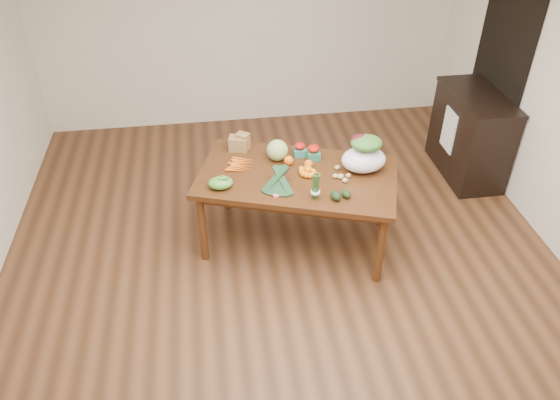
{
  "coord_description": "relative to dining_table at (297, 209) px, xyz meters",
  "views": [
    {
      "loc": [
        -0.55,
        -3.37,
        3.39
      ],
      "look_at": [
        -0.06,
        0.0,
        0.87
      ],
      "focal_mm": 35.0,
      "sensor_mm": 36.0,
      "label": 1
    }
  ],
  "objects": [
    {
      "name": "floor",
      "position": [
        -0.17,
        -0.51,
        -0.38
      ],
      "size": [
        6.0,
        6.0,
        0.0
      ],
      "primitive_type": "plane",
      "color": "brown",
      "rests_on": "ground"
    },
    {
      "name": "room_walls",
      "position": [
        -0.17,
        -0.51,
        0.97
      ],
      "size": [
        5.02,
        6.02,
        2.7
      ],
      "color": "white",
      "rests_on": "floor"
    },
    {
      "name": "dining_table",
      "position": [
        0.0,
        0.0,
        0.0
      ],
      "size": [
        1.92,
        1.45,
        0.75
      ],
      "primitive_type": "cube",
      "rotation": [
        0.0,
        0.0,
        -0.33
      ],
      "color": "#41240F",
      "rests_on": "floor"
    },
    {
      "name": "doorway_dark",
      "position": [
        2.31,
        1.09,
        0.68
      ],
      "size": [
        0.02,
        1.0,
        2.1
      ],
      "primitive_type": "cube",
      "color": "black",
      "rests_on": "floor"
    },
    {
      "name": "cabinet",
      "position": [
        2.05,
        0.89,
        0.1
      ],
      "size": [
        0.52,
        1.02,
        0.94
      ],
      "primitive_type": "cube",
      "color": "black",
      "rests_on": "floor"
    },
    {
      "name": "dish_towel",
      "position": [
        1.79,
        0.89,
        0.18
      ],
      "size": [
        0.02,
        0.28,
        0.45
      ],
      "primitive_type": "cube",
      "color": "white",
      "rests_on": "cabinet"
    },
    {
      "name": "paper_bag",
      "position": [
        -0.47,
        0.49,
        0.45
      ],
      "size": [
        0.27,
        0.25,
        0.16
      ],
      "primitive_type": null,
      "rotation": [
        0.0,
        0.0,
        -0.33
      ],
      "color": "olive",
      "rests_on": "dining_table"
    },
    {
      "name": "cabbage",
      "position": [
        -0.14,
        0.27,
        0.47
      ],
      "size": [
        0.19,
        0.19,
        0.19
      ],
      "primitive_type": "sphere",
      "color": "#BADB7E",
      "rests_on": "dining_table"
    },
    {
      "name": "strawberry_basket_a",
      "position": [
        0.07,
        0.31,
        0.42
      ],
      "size": [
        0.14,
        0.14,
        0.1
      ],
      "primitive_type": null,
      "rotation": [
        0.0,
        0.0,
        -0.33
      ],
      "color": "red",
      "rests_on": "dining_table"
    },
    {
      "name": "strawberry_basket_b",
      "position": [
        0.19,
        0.24,
        0.43
      ],
      "size": [
        0.15,
        0.15,
        0.11
      ],
      "primitive_type": null,
      "rotation": [
        0.0,
        0.0,
        -0.33
      ],
      "color": "red",
      "rests_on": "dining_table"
    },
    {
      "name": "orange_a",
      "position": [
        -0.05,
        0.17,
        0.42
      ],
      "size": [
        0.09,
        0.09,
        0.09
      ],
      "primitive_type": "sphere",
      "color": "orange",
      "rests_on": "dining_table"
    },
    {
      "name": "orange_b",
      "position": [
        0.12,
        0.09,
        0.41
      ],
      "size": [
        0.08,
        0.08,
        0.08
      ],
      "primitive_type": "sphere",
      "color": "#FF610F",
      "rests_on": "dining_table"
    },
    {
      "name": "orange_c",
      "position": [
        0.1,
        0.01,
        0.41
      ],
      "size": [
        0.07,
        0.07,
        0.07
      ],
      "primitive_type": "sphere",
      "color": "orange",
      "rests_on": "dining_table"
    },
    {
      "name": "mandarin_cluster",
      "position": [
        0.09,
        -0.02,
        0.42
      ],
      "size": [
        0.23,
        0.23,
        0.09
      ],
      "primitive_type": null,
      "rotation": [
        0.0,
        0.0,
        -0.33
      ],
      "color": "orange",
      "rests_on": "dining_table"
    },
    {
      "name": "carrots",
      "position": [
        -0.47,
        0.21,
        0.39
      ],
      "size": [
        0.29,
        0.3,
        0.03
      ],
      "primitive_type": null,
      "rotation": [
        0.0,
        0.0,
        -0.33
      ],
      "color": "orange",
      "rests_on": "dining_table"
    },
    {
      "name": "snap_pea_bag",
      "position": [
        -0.67,
        -0.1,
        0.42
      ],
      "size": [
        0.21,
        0.16,
        0.09
      ],
      "primitive_type": "ellipsoid",
      "color": "green",
      "rests_on": "dining_table"
    },
    {
      "name": "kale_bunch",
      "position": [
        -0.2,
        -0.2,
        0.45
      ],
      "size": [
        0.43,
        0.48,
        0.16
      ],
      "primitive_type": null,
      "rotation": [
        0.0,
        0.0,
        -0.33
      ],
      "color": "black",
      "rests_on": "dining_table"
    },
    {
      "name": "asparagus_bundle",
      "position": [
        0.08,
        -0.36,
        0.5
      ],
      "size": [
        0.11,
        0.14,
        0.26
      ],
      "primitive_type": null,
      "rotation": [
        0.15,
        0.0,
        -0.33
      ],
      "color": "#446D32",
      "rests_on": "dining_table"
    },
    {
      "name": "potato_a",
      "position": [
        0.31,
        -0.1,
        0.4
      ],
      "size": [
        0.05,
        0.04,
        0.04
      ],
      "primitive_type": "ellipsoid",
      "color": "tan",
      "rests_on": "dining_table"
    },
    {
      "name": "potato_b",
      "position": [
        0.36,
        -0.12,
        0.4
      ],
      "size": [
        0.06,
        0.05,
        0.05
      ],
      "primitive_type": "ellipsoid",
      "color": "tan",
      "rests_on": "dining_table"
    },
    {
      "name": "potato_c",
      "position": [
        0.43,
        -0.11,
        0.39
      ],
      "size": [
        0.05,
        0.04,
        0.04
      ],
      "primitive_type": "ellipsoid",
      "color": "#D8B27C",
      "rests_on": "dining_table"
    },
    {
      "name": "potato_d",
      "position": [
        0.36,
        0.03,
        0.4
      ],
      "size": [
        0.05,
        0.05,
        0.04
      ],
      "primitive_type": "ellipsoid",
      "color": "tan",
      "rests_on": "dining_table"
    },
    {
      "name": "potato_e",
      "position": [
        0.38,
        -0.18,
        0.4
      ],
      "size": [
        0.05,
        0.04,
        0.04
      ],
      "primitive_type": "ellipsoid",
      "color": "tan",
      "rests_on": "dining_table"
    },
    {
      "name": "avocado_a",
      "position": [
        0.24,
        -0.4,
        0.41
      ],
      "size": [
        0.1,
        0.13,
        0.08
      ],
      "primitive_type": "ellipsoid",
      "rotation": [
        0.0,
        0.0,
        0.3
      ],
      "color": "black",
      "rests_on": "dining_table"
    },
    {
      "name": "avocado_b",
      "position": [
        0.34,
        -0.39,
        0.41
      ],
      "size": [
        0.09,
        0.11,
        0.07
      ],
      "primitive_type": "ellipsoid",
      "rotation": [
        0.0,
        0.0,
        0.3
      ],
      "color": "black",
      "rests_on": "dining_table"
    },
    {
      "name": "salad_bag",
      "position": [
        0.58,
        -0.01,
        0.53
      ],
      "size": [
        0.46,
        0.4,
        0.3
      ],
      "primitive_type": null,
      "rotation": [
        0.0,
        0.0,
        -0.33
      ],
      "color": "white",
      "rests_on": "dining_table"
    }
  ]
}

